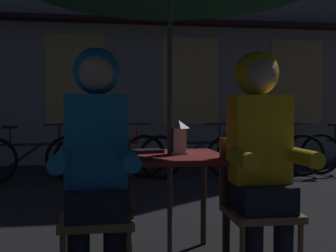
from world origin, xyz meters
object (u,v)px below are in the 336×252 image
Objects in this scene: lantern at (179,136)px; bicycle_fifth at (270,154)px; person_right_hooded at (260,143)px; chair_right at (256,200)px; bicycle_third at (111,156)px; chair_left at (97,206)px; person_left_hooded at (97,145)px; bicycle_fourth at (194,156)px; cafe_table at (170,169)px; book at (148,151)px; bicycle_second at (31,158)px.

lantern reaches higher than bicycle_fifth.
person_right_hooded reaches higher than lantern.
chair_right is at bearing 90.00° from person_right_hooded.
chair_left is at bearing -91.57° from bicycle_third.
bicycle_third is (-0.86, 3.73, -0.14)m from chair_right.
person_left_hooded is 3.82m from bicycle_third.
chair_right reaches higher than bicycle_third.
bicycle_third and bicycle_fourth have the same top height.
bicycle_fourth is (1.35, 3.62, -0.14)m from chair_left.
cafe_table is 3.20× the size of lantern.
person_left_hooded reaches higher than book.
person_right_hooded reaches higher than chair_left.
person_right_hooded reaches higher than bicycle_fifth.
cafe_table is at bearing 138.43° from person_right_hooded.
chair_right is at bearing 3.39° from person_left_hooded.
book is (0.34, 0.49, 0.26)m from chair_left.
lantern is at bearing 38.70° from person_left_hooded.
bicycle_fifth is (2.03, 3.31, -0.51)m from lantern.
bicycle_second is 0.99× the size of bicycle_third.
person_left_hooded reaches higher than cafe_table.
lantern is 0.14× the size of bicycle_fifth.
bicycle_second is at bearing 105.43° from person_left_hooded.
person_left_hooded is 0.65m from book.
person_left_hooded reaches higher than lantern.
bicycle_fourth is (1.24, -0.10, 0.00)m from bicycle_third.
lantern is 0.27× the size of chair_left.
bicycle_third is 1.02× the size of bicycle_fifth.
bicycle_fifth is 3.93m from book.
person_right_hooded is at bearing -57.49° from book.
chair_left is at bearing 180.00° from chair_right.
cafe_table is at bearing -65.43° from bicycle_second.
book is at bearing 138.51° from person_right_hooded.
cafe_table is at bearing -122.27° from bicycle_fifth.
bicycle_second is at bearing 105.65° from chair_left.
chair_left reaches higher than bicycle_fourth.
chair_left is 0.62× the size of person_right_hooded.
lantern is at bearing 34.86° from chair_left.
chair_right is 0.62× the size of person_left_hooded.
chair_right is 4.03m from bicycle_fifth.
bicycle_fifth is (1.62, 3.75, -0.50)m from person_right_hooded.
bicycle_fifth is at bearing 55.48° from person_left_hooded.
bicycle_fourth is 1.23m from bicycle_fifth.
bicycle_third is at bearing 179.16° from bicycle_fifth.
bicycle_fourth is 3.32m from book.
lantern is 1.16× the size of book.
person_right_hooded is at bearing -41.57° from cafe_table.
person_left_hooded is 3.89m from bicycle_second.
lantern is at bearing -45.04° from book.
person_left_hooded is at bearing -124.52° from bicycle_fifth.
bicycle_second is 0.99× the size of bicycle_fourth.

